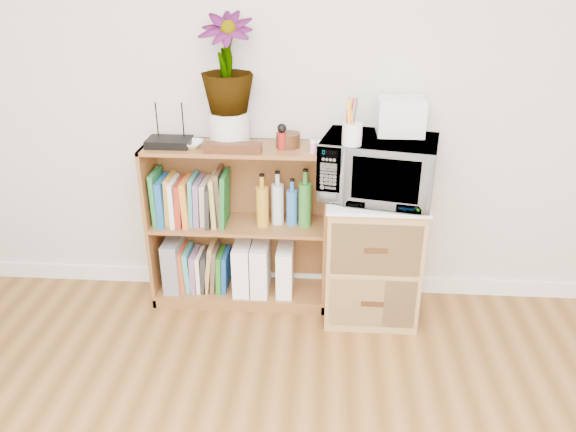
# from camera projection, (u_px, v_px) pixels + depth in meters

# --- Properties ---
(skirting_board) EXTENTS (4.00, 0.02, 0.10)m
(skirting_board) POSITION_uv_depth(u_px,v_px,m) (301.00, 280.00, 3.46)
(skirting_board) COLOR white
(skirting_board) RESTS_ON ground
(bookshelf) EXTENTS (1.00, 0.30, 0.95)m
(bookshelf) POSITION_uv_depth(u_px,v_px,m) (239.00, 226.00, 3.18)
(bookshelf) COLOR brown
(bookshelf) RESTS_ON ground
(wicker_unit) EXTENTS (0.50, 0.45, 0.70)m
(wicker_unit) POSITION_uv_depth(u_px,v_px,m) (371.00, 257.00, 3.11)
(wicker_unit) COLOR #9E7542
(wicker_unit) RESTS_ON ground
(microwave) EXTENTS (0.64, 0.49, 0.32)m
(microwave) POSITION_uv_depth(u_px,v_px,m) (378.00, 168.00, 2.88)
(microwave) COLOR silver
(microwave) RESTS_ON wicker_unit
(pen_cup) EXTENTS (0.10, 0.10, 0.11)m
(pen_cup) POSITION_uv_depth(u_px,v_px,m) (352.00, 134.00, 2.70)
(pen_cup) COLOR white
(pen_cup) RESTS_ON microwave
(small_appliance) EXTENTS (0.23, 0.19, 0.18)m
(small_appliance) POSITION_uv_depth(u_px,v_px,m) (401.00, 116.00, 2.85)
(small_appliance) COLOR white
(small_appliance) RESTS_ON microwave
(router) EXTENTS (0.23, 0.16, 0.04)m
(router) POSITION_uv_depth(u_px,v_px,m) (169.00, 142.00, 2.97)
(router) COLOR black
(router) RESTS_ON bookshelf
(white_bowl) EXTENTS (0.13, 0.13, 0.03)m
(white_bowl) POSITION_uv_depth(u_px,v_px,m) (191.00, 144.00, 2.96)
(white_bowl) COLOR white
(white_bowl) RESTS_ON bookshelf
(plant_pot) EXTENTS (0.21, 0.21, 0.18)m
(plant_pot) POSITION_uv_depth(u_px,v_px,m) (229.00, 129.00, 2.96)
(plant_pot) COLOR silver
(plant_pot) RESTS_ON bookshelf
(potted_plant) EXTENTS (0.28, 0.28, 0.49)m
(potted_plant) POSITION_uv_depth(u_px,v_px,m) (226.00, 64.00, 2.82)
(potted_plant) COLOR #3B752F
(potted_plant) RESTS_ON plant_pot
(trinket_box) EXTENTS (0.30, 0.07, 0.05)m
(trinket_box) POSITION_uv_depth(u_px,v_px,m) (233.00, 148.00, 2.88)
(trinket_box) COLOR #35190E
(trinket_box) RESTS_ON bookshelf
(kokeshi_doll) EXTENTS (0.04, 0.04, 0.09)m
(kokeshi_doll) POSITION_uv_depth(u_px,v_px,m) (282.00, 141.00, 2.90)
(kokeshi_doll) COLOR maroon
(kokeshi_doll) RESTS_ON bookshelf
(wooden_bowl) EXTENTS (0.13, 0.13, 0.07)m
(wooden_bowl) POSITION_uv_depth(u_px,v_px,m) (288.00, 140.00, 2.95)
(wooden_bowl) COLOR #351E0E
(wooden_bowl) RESTS_ON bookshelf
(paint_jars) EXTENTS (0.10, 0.04, 0.05)m
(paint_jars) POSITION_uv_depth(u_px,v_px,m) (319.00, 149.00, 2.86)
(paint_jars) COLOR pink
(paint_jars) RESTS_ON bookshelf
(file_box) EXTENTS (0.09, 0.25, 0.31)m
(file_box) POSITION_uv_depth(u_px,v_px,m) (175.00, 263.00, 3.31)
(file_box) COLOR gray
(file_box) RESTS_ON bookshelf
(magazine_holder_left) EXTENTS (0.10, 0.24, 0.30)m
(magazine_holder_left) POSITION_uv_depth(u_px,v_px,m) (243.00, 266.00, 3.27)
(magazine_holder_left) COLOR white
(magazine_holder_left) RESTS_ON bookshelf
(magazine_holder_mid) EXTENTS (0.10, 0.24, 0.30)m
(magazine_holder_mid) POSITION_uv_depth(u_px,v_px,m) (261.00, 267.00, 3.27)
(magazine_holder_mid) COLOR white
(magazine_holder_mid) RESTS_ON bookshelf
(magazine_holder_right) EXTENTS (0.09, 0.23, 0.29)m
(magazine_holder_right) POSITION_uv_depth(u_px,v_px,m) (285.00, 269.00, 3.26)
(magazine_holder_right) COLOR white
(magazine_holder_right) RESTS_ON bookshelf
(cookbooks) EXTENTS (0.41, 0.20, 0.31)m
(cookbooks) POSITION_uv_depth(u_px,v_px,m) (192.00, 199.00, 3.13)
(cookbooks) COLOR #1D6D35
(cookbooks) RESTS_ON bookshelf
(liquor_bottles) EXTENTS (0.30, 0.07, 0.32)m
(liquor_bottles) POSITION_uv_depth(u_px,v_px,m) (284.00, 200.00, 3.09)
(liquor_bottles) COLOR #C28A24
(liquor_bottles) RESTS_ON bookshelf
(lower_books) EXTENTS (0.29, 0.19, 0.30)m
(lower_books) POSITION_uv_depth(u_px,v_px,m) (205.00, 268.00, 3.31)
(lower_books) COLOR #C54A22
(lower_books) RESTS_ON bookshelf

